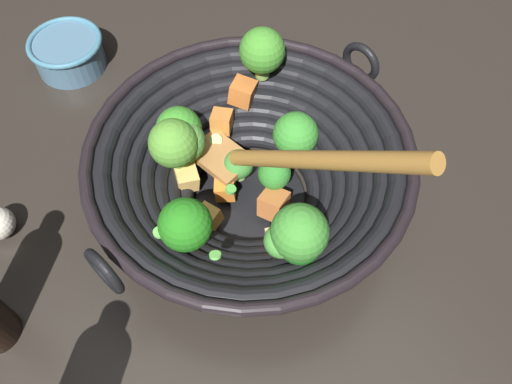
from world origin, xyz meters
name	(u,v)px	position (x,y,z in m)	size (l,w,h in m)	color
ground_plane	(250,200)	(0.00, 0.00, 0.00)	(4.00, 4.00, 0.00)	#28231E
wok	(249,169)	(0.00, 0.00, 0.07)	(0.37, 0.40, 0.26)	black
prep_bowl	(68,52)	(-0.34, -0.10, 0.03)	(0.11, 0.11, 0.05)	slate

